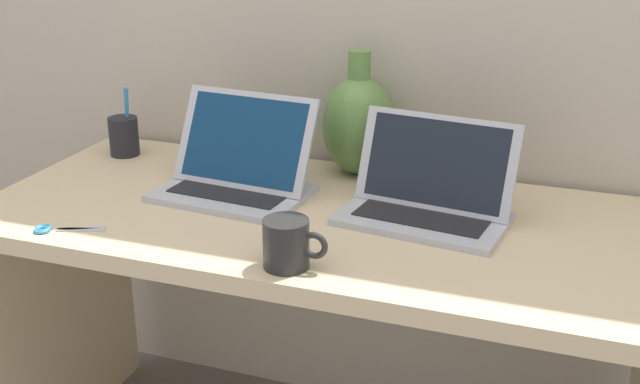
% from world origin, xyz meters
% --- Properties ---
extents(desk, '(1.53, 0.69, 0.74)m').
position_xyz_m(desk, '(0.00, 0.00, 0.58)').
color(desk, '#D1B78C').
rests_on(desk, ground).
extents(laptop_left, '(0.36, 0.27, 0.23)m').
position_xyz_m(laptop_left, '(-0.22, 0.06, 0.80)').
color(laptop_left, '#B2B2B7').
rests_on(laptop_left, desk).
extents(laptop_right, '(0.38, 0.26, 0.21)m').
position_xyz_m(laptop_right, '(0.23, 0.06, 0.80)').
color(laptop_right, '#B2B2B7').
rests_on(laptop_right, desk).
extents(green_vase, '(0.18, 0.18, 0.31)m').
position_xyz_m(green_vase, '(0.00, 0.28, 0.87)').
color(green_vase, '#5B843D').
rests_on(green_vase, desk).
extents(coffee_mug, '(0.13, 0.09, 0.10)m').
position_xyz_m(coffee_mug, '(0.03, -0.27, 0.79)').
color(coffee_mug, black).
rests_on(coffee_mug, desk).
extents(pen_cup, '(0.08, 0.08, 0.18)m').
position_xyz_m(pen_cup, '(-0.63, 0.21, 0.79)').
color(pen_cup, black).
rests_on(pen_cup, desk).
extents(scissors, '(0.14, 0.08, 0.01)m').
position_xyz_m(scissors, '(-0.49, -0.28, 0.74)').
color(scissors, '#B7B7BC').
rests_on(scissors, desk).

